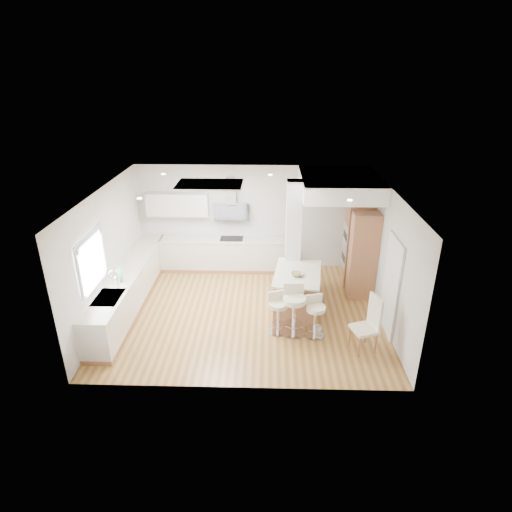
{
  "coord_description": "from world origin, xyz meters",
  "views": [
    {
      "loc": [
        0.46,
        -8.33,
        5.1
      ],
      "look_at": [
        0.2,
        0.4,
        1.21
      ],
      "focal_mm": 30.0,
      "sensor_mm": 36.0,
      "label": 1
    }
  ],
  "objects_px": {
    "dining_chair": "(370,322)",
    "bar_stool_c": "(315,315)",
    "bar_stool_b": "(294,307)",
    "peninsula": "(297,291)",
    "bar_stool_a": "(278,311)"
  },
  "relations": [
    {
      "from": "peninsula",
      "to": "bar_stool_b",
      "type": "relative_size",
      "value": 1.48
    },
    {
      "from": "dining_chair",
      "to": "bar_stool_c",
      "type": "bearing_deg",
      "value": 137.82
    },
    {
      "from": "bar_stool_c",
      "to": "dining_chair",
      "type": "height_order",
      "value": "dining_chair"
    },
    {
      "from": "bar_stool_c",
      "to": "bar_stool_a",
      "type": "bearing_deg",
      "value": 158.0
    },
    {
      "from": "bar_stool_a",
      "to": "dining_chair",
      "type": "relative_size",
      "value": 0.79
    },
    {
      "from": "bar_stool_b",
      "to": "bar_stool_c",
      "type": "relative_size",
      "value": 1.22
    },
    {
      "from": "bar_stool_a",
      "to": "bar_stool_b",
      "type": "relative_size",
      "value": 0.83
    },
    {
      "from": "bar_stool_a",
      "to": "bar_stool_c",
      "type": "bearing_deg",
      "value": -28.73
    },
    {
      "from": "bar_stool_b",
      "to": "bar_stool_c",
      "type": "xyz_separation_m",
      "value": [
        0.43,
        -0.08,
        -0.11
      ]
    },
    {
      "from": "bar_stool_b",
      "to": "dining_chair",
      "type": "bearing_deg",
      "value": -24.05
    },
    {
      "from": "peninsula",
      "to": "dining_chair",
      "type": "height_order",
      "value": "dining_chair"
    },
    {
      "from": "dining_chair",
      "to": "bar_stool_b",
      "type": "bearing_deg",
      "value": 141.29
    },
    {
      "from": "bar_stool_a",
      "to": "bar_stool_c",
      "type": "relative_size",
      "value": 1.01
    },
    {
      "from": "bar_stool_c",
      "to": "bar_stool_b",
      "type": "bearing_deg",
      "value": 155.39
    },
    {
      "from": "bar_stool_b",
      "to": "dining_chair",
      "type": "height_order",
      "value": "dining_chair"
    }
  ]
}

